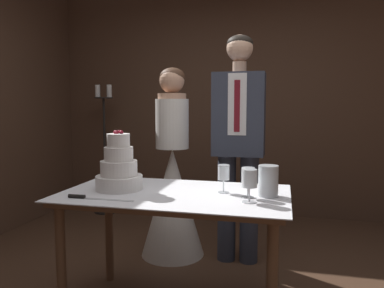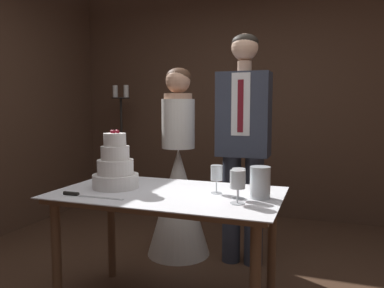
{
  "view_description": "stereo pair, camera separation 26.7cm",
  "coord_description": "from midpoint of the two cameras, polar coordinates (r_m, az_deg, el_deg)",
  "views": [
    {
      "loc": [
        0.58,
        -2.12,
        1.28
      ],
      "look_at": [
        -0.05,
        0.45,
        1.02
      ],
      "focal_mm": 35.0,
      "sensor_mm": 36.0,
      "label": 1
    },
    {
      "loc": [
        0.84,
        -2.05,
        1.28
      ],
      "look_at": [
        -0.05,
        0.45,
        1.02
      ],
      "focal_mm": 35.0,
      "sensor_mm": 36.0,
      "label": 2
    }
  ],
  "objects": [
    {
      "name": "wall_back",
      "position": [
        4.5,
        4.8,
        7.06
      ],
      "size": [
        4.55,
        0.12,
        2.77
      ],
      "primitive_type": "cube",
      "color": "#513828",
      "rests_on": "ground_plane"
    },
    {
      "name": "cake_table",
      "position": [
        2.32,
        -5.99,
        -9.58
      ],
      "size": [
        1.37,
        0.79,
        0.76
      ],
      "color": "brown",
      "rests_on": "ground_plane"
    },
    {
      "name": "tiered_cake",
      "position": [
        2.42,
        -14.21,
        -3.78
      ],
      "size": [
        0.29,
        0.29,
        0.37
      ],
      "color": "white",
      "rests_on": "cake_table"
    },
    {
      "name": "cake_knife",
      "position": [
        2.25,
        -18.95,
        -7.76
      ],
      "size": [
        0.39,
        0.03,
        0.02
      ],
      "rotation": [
        0.0,
        0.0,
        0.02
      ],
      "color": "silver",
      "rests_on": "cake_table"
    },
    {
      "name": "wine_glass_near",
      "position": [
        2.04,
        5.05,
        -5.54
      ],
      "size": [
        0.08,
        0.08,
        0.18
      ],
      "color": "silver",
      "rests_on": "cake_table"
    },
    {
      "name": "wine_glass_middle",
      "position": [
        2.14,
        5.02,
        -5.0
      ],
      "size": [
        0.08,
        0.08,
        0.17
      ],
      "color": "silver",
      "rests_on": "cake_table"
    },
    {
      "name": "wine_glass_far",
      "position": [
        2.25,
        1.48,
        -4.49
      ],
      "size": [
        0.07,
        0.07,
        0.17
      ],
      "color": "silver",
      "rests_on": "cake_table"
    },
    {
      "name": "hurricane_candle",
      "position": [
        2.19,
        8.14,
        -5.74
      ],
      "size": [
        0.12,
        0.12,
        0.18
      ],
      "color": "silver",
      "rests_on": "cake_table"
    },
    {
      "name": "bride",
      "position": [
        3.23,
        -5.37,
        -6.6
      ],
      "size": [
        0.54,
        0.54,
        1.61
      ],
      "color": "white",
      "rests_on": "ground_plane"
    },
    {
      "name": "groom",
      "position": [
        3.03,
        4.63,
        1.06
      ],
      "size": [
        0.41,
        0.25,
        1.85
      ],
      "color": "#333847",
      "rests_on": "ground_plane"
    },
    {
      "name": "candle_stand",
      "position": [
        4.64,
        -14.76,
        -1.3
      ],
      "size": [
        0.28,
        0.28,
        1.54
      ],
      "color": "black",
      "rests_on": "ground_plane"
    }
  ]
}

